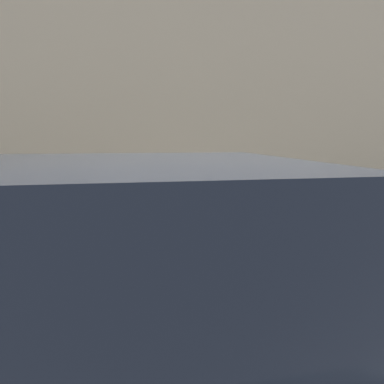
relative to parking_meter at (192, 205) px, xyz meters
The scene contains 5 objects.
ground_plane 1.57m from the parking_meter, 74.13° to the right, with size 60.00×60.00×0.00m, color #47474C.
sidewalk 1.67m from the parking_meter, 76.94° to the left, with size 24.00×2.80×0.15m.
building_facade 4.35m from the parking_meter, 85.82° to the left, with size 24.00×0.30×6.40m.
parking_meter is the anchor object (origin of this frame).
parked_car_beside_meter 1.81m from the parking_meter, 122.81° to the right, with size 4.59×2.21×1.78m.
Camera 1 is at (-0.68, -2.17, 1.89)m, focal length 28.00 mm.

